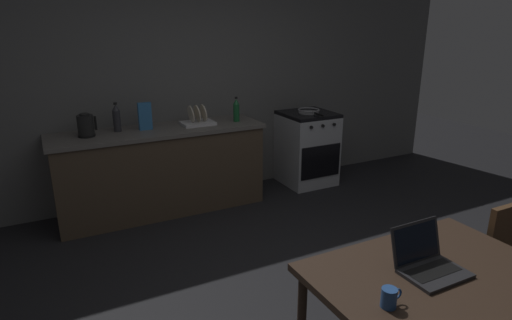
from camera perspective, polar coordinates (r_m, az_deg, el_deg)
ground_plane at (r=3.35m, az=6.80°, el=-17.59°), size 12.00×12.00×0.00m
back_wall at (r=5.02m, az=-5.13°, el=10.99°), size 6.40×0.10×2.69m
kitchen_counter at (r=4.64m, az=-12.40°, el=-1.28°), size 2.16×0.64×0.89m
stove_oven at (r=5.36m, az=6.75°, el=1.58°), size 0.60×0.62×0.89m
dining_table at (r=2.44m, az=22.47°, el=-15.22°), size 1.21×0.84×0.73m
laptop at (r=2.39m, az=21.89°, el=-12.53°), size 0.32×0.28×0.22m
electric_kettle at (r=4.39m, az=-21.61°, el=4.24°), size 0.18×0.16×0.22m
bottle at (r=4.72m, az=-2.63°, el=6.64°), size 0.07×0.07×0.27m
frying_pan at (r=5.23m, az=7.04°, el=6.47°), size 0.26×0.43×0.05m
coffee_mug at (r=2.07m, az=17.24°, el=-17.01°), size 0.11×0.07×0.09m
cereal_box at (r=4.48m, az=-14.49°, el=5.63°), size 0.13×0.05×0.28m
dish_rack at (r=4.63m, az=-7.74°, el=5.25°), size 0.34×0.26×0.21m
bottle_b at (r=4.49m, az=-17.98°, el=5.33°), size 0.07×0.07×0.29m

